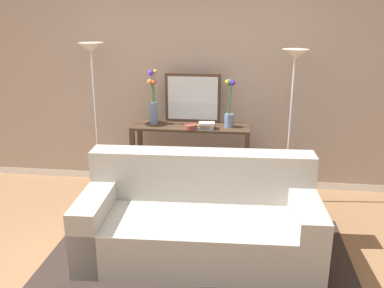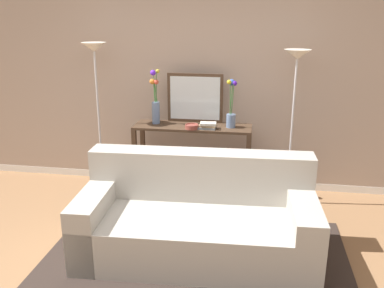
% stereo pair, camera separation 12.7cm
% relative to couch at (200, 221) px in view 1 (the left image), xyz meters
% --- Properties ---
extents(back_wall, '(12.00, 0.15, 2.95)m').
position_rel_couch_xyz_m(back_wall, '(-0.30, 1.66, 1.16)').
color(back_wall, white).
rests_on(back_wall, ground).
extents(area_rug, '(2.69, 1.81, 0.01)m').
position_rel_couch_xyz_m(area_rug, '(0.00, -0.16, -0.30)').
color(area_rug, '#332823').
rests_on(area_rug, ground).
extents(couch, '(2.10, 1.03, 0.88)m').
position_rel_couch_xyz_m(couch, '(0.00, 0.00, 0.00)').
color(couch, '#ADA89E').
rests_on(couch, ground).
extents(console_table, '(1.35, 0.40, 0.86)m').
position_rel_couch_xyz_m(console_table, '(-0.24, 1.24, 0.28)').
color(console_table, '#473323').
rests_on(console_table, ground).
extents(floor_lamp_left, '(0.28, 0.28, 1.78)m').
position_rel_couch_xyz_m(floor_lamp_left, '(-1.35, 1.20, 1.09)').
color(floor_lamp_left, silver).
rests_on(floor_lamp_left, ground).
extents(floor_lamp_right, '(0.28, 0.28, 1.73)m').
position_rel_couch_xyz_m(floor_lamp_right, '(0.86, 1.20, 1.05)').
color(floor_lamp_right, silver).
rests_on(floor_lamp_right, ground).
extents(wall_mirror, '(0.65, 0.02, 0.57)m').
position_rel_couch_xyz_m(wall_mirror, '(-0.24, 1.40, 0.83)').
color(wall_mirror, '#473323').
rests_on(wall_mirror, console_table).
extents(vase_tall_flowers, '(0.11, 0.11, 0.63)m').
position_rel_couch_xyz_m(vase_tall_flowers, '(-0.68, 1.27, 0.78)').
color(vase_tall_flowers, '#6B84AD').
rests_on(vase_tall_flowers, console_table).
extents(vase_short_flowers, '(0.11, 0.12, 0.54)m').
position_rel_couch_xyz_m(vase_short_flowers, '(0.19, 1.25, 0.75)').
color(vase_short_flowers, '#6B84AD').
rests_on(vase_short_flowers, console_table).
extents(fruit_bowl, '(0.15, 0.15, 0.05)m').
position_rel_couch_xyz_m(fruit_bowl, '(-0.23, 1.11, 0.57)').
color(fruit_bowl, brown).
rests_on(fruit_bowl, console_table).
extents(book_stack, '(0.21, 0.15, 0.07)m').
position_rel_couch_xyz_m(book_stack, '(-0.06, 1.14, 0.58)').
color(book_stack, slate).
rests_on(book_stack, console_table).
extents(book_row_under_console, '(0.29, 0.18, 0.13)m').
position_rel_couch_xyz_m(book_row_under_console, '(-0.65, 1.24, -0.26)').
color(book_row_under_console, tan).
rests_on(book_row_under_console, ground).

